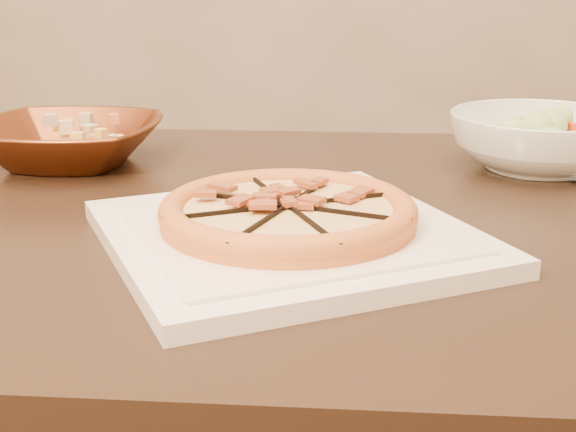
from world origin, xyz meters
The scene contains 7 objects.
dining_table centered at (-0.17, 0.12, 0.64)m, with size 1.34×0.90×0.75m.
plate centered at (-0.08, -0.01, 0.76)m, with size 0.44×0.44×0.02m.
pizza centered at (-0.08, -0.01, 0.78)m, with size 0.25×0.25×0.03m.
bronze_bowl centered at (-0.38, 0.30, 0.78)m, with size 0.24×0.24×0.06m, color brown.
mixed_dish centered at (-0.39, 0.30, 0.82)m, with size 0.09×0.12×0.03m.
salad_bowl centered at (0.24, 0.30, 0.79)m, with size 0.24×0.24×0.07m, color white.
salad centered at (0.24, 0.30, 0.84)m, with size 0.09×0.12×0.04m.
Camera 1 is at (-0.05, -0.74, 1.01)m, focal length 50.00 mm.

